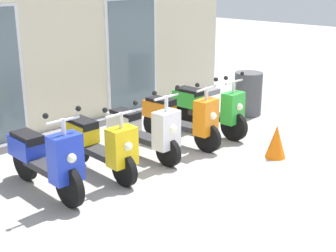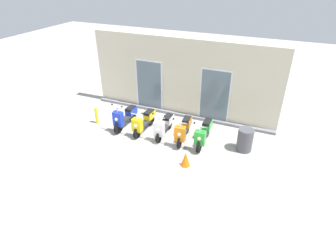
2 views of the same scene
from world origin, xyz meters
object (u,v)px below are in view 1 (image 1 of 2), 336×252
(scooter_orange, at_px, (181,117))
(traffic_cone, at_px, (276,142))
(scooter_white, at_px, (144,130))
(scooter_yellow, at_px, (100,143))
(scooter_green, at_px, (208,108))
(trash_bin, at_px, (248,94))
(scooter_blue, at_px, (45,158))

(scooter_orange, relative_size, traffic_cone, 3.05)
(traffic_cone, bearing_deg, scooter_white, 134.24)
(scooter_yellow, bearing_deg, traffic_cone, -32.21)
(scooter_green, relative_size, trash_bin, 1.91)
(scooter_blue, height_order, scooter_yellow, scooter_blue)
(scooter_yellow, xyz_separation_m, scooter_orange, (1.68, -0.00, 0.02))
(scooter_yellow, bearing_deg, scooter_green, 1.40)
(scooter_white, xyz_separation_m, scooter_orange, (0.82, -0.03, 0.03))
(scooter_yellow, relative_size, scooter_white, 1.03)
(traffic_cone, relative_size, trash_bin, 0.60)
(scooter_white, relative_size, trash_bin, 1.76)
(scooter_blue, distance_m, traffic_cone, 3.48)
(scooter_white, xyz_separation_m, traffic_cone, (1.43, -1.47, -0.20))
(scooter_white, bearing_deg, traffic_cone, -45.76)
(scooter_white, relative_size, scooter_orange, 0.96)
(scooter_blue, bearing_deg, scooter_orange, -0.28)
(scooter_green, xyz_separation_m, trash_bin, (1.48, 0.19, -0.04))
(scooter_orange, relative_size, scooter_green, 0.96)
(trash_bin, bearing_deg, traffic_cone, -134.16)
(scooter_white, bearing_deg, scooter_green, 1.35)
(scooter_white, bearing_deg, scooter_yellow, -178.49)
(scooter_green, bearing_deg, traffic_cone, -96.21)
(scooter_yellow, relative_size, scooter_green, 0.95)
(scooter_orange, bearing_deg, scooter_blue, 179.72)
(scooter_yellow, bearing_deg, trash_bin, 3.61)
(scooter_yellow, distance_m, scooter_orange, 1.68)
(scooter_white, distance_m, trash_bin, 3.08)
(scooter_blue, bearing_deg, scooter_white, 0.47)
(traffic_cone, bearing_deg, scooter_blue, 155.30)
(scooter_yellow, distance_m, scooter_white, 0.86)
(scooter_blue, distance_m, scooter_yellow, 0.87)
(scooter_orange, bearing_deg, traffic_cone, -67.02)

